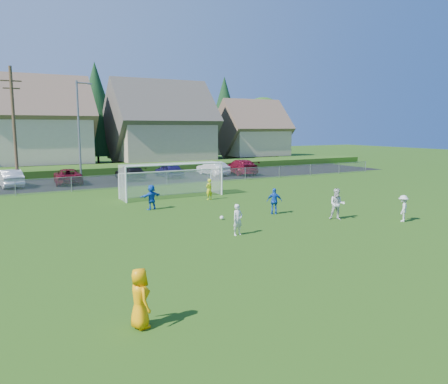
{
  "coord_description": "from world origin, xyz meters",
  "views": [
    {
      "loc": [
        -11.81,
        -13.53,
        5.09
      ],
      "look_at": [
        0.0,
        8.0,
        1.4
      ],
      "focal_mm": 35.0,
      "sensor_mm": 36.0,
      "label": 1
    }
  ],
  "objects": [
    {
      "name": "ground",
      "position": [
        0.0,
        0.0,
        0.0
      ],
      "size": [
        160.0,
        160.0,
        0.0
      ],
      "primitive_type": "plane",
      "color": "#193D0C",
      "rests_on": "ground"
    },
    {
      "name": "asphalt_lot",
      "position": [
        0.0,
        27.5,
        0.01
      ],
      "size": [
        60.0,
        60.0,
        0.0
      ],
      "primitive_type": "plane",
      "color": "black",
      "rests_on": "ground"
    },
    {
      "name": "grass_embankment",
      "position": [
        0.0,
        35.0,
        0.4
      ],
      "size": [
        70.0,
        6.0,
        0.8
      ],
      "primitive_type": "cube",
      "color": "#1E420F",
      "rests_on": "ground"
    },
    {
      "name": "soccer_ball",
      "position": [
        -0.57,
        7.22,
        0.11
      ],
      "size": [
        0.22,
        0.22,
        0.22
      ],
      "primitive_type": "sphere",
      "color": "white",
      "rests_on": "ground"
    },
    {
      "name": "referee",
      "position": [
        -8.62,
        -3.28,
        0.78
      ],
      "size": [
        0.57,
        0.81,
        1.56
      ],
      "primitive_type": "imported",
      "rotation": [
        0.0,
        0.0,
        1.66
      ],
      "color": "#FF9F05",
      "rests_on": "ground"
    },
    {
      "name": "player_white_a",
      "position": [
        -1.56,
        3.82,
        0.74
      ],
      "size": [
        0.6,
        0.45,
        1.48
      ],
      "primitive_type": "imported",
      "rotation": [
        0.0,
        0.0,
        0.2
      ],
      "color": "silver",
      "rests_on": "ground"
    },
    {
      "name": "player_white_b",
      "position": [
        5.01,
        4.19,
        0.86
      ],
      "size": [
        1.06,
        1.04,
        1.73
      ],
      "primitive_type": "imported",
      "rotation": [
        0.0,
        0.0,
        -0.7
      ],
      "color": "silver",
      "rests_on": "ground"
    },
    {
      "name": "player_white_c",
      "position": [
        7.81,
        2.12,
        0.72
      ],
      "size": [
        1.07,
        0.96,
        1.44
      ],
      "primitive_type": "imported",
      "rotation": [
        0.0,
        0.0,
        3.73
      ],
      "color": "silver",
      "rests_on": "ground"
    },
    {
      "name": "player_blue_a",
      "position": [
        2.87,
        7.1,
        0.77
      ],
      "size": [
        0.96,
        0.78,
        1.53
      ],
      "primitive_type": "imported",
      "rotation": [
        0.0,
        0.0,
        2.6
      ],
      "color": "blue",
      "rests_on": "ground"
    },
    {
      "name": "player_blue_b",
      "position": [
        -2.96,
        11.92,
        0.78
      ],
      "size": [
        1.51,
        0.85,
        1.56
      ],
      "primitive_type": "imported",
      "rotation": [
        0.0,
        0.0,
        3.43
      ],
      "color": "blue",
      "rests_on": "ground"
    },
    {
      "name": "goalkeeper",
      "position": [
        1.83,
        13.5,
        0.74
      ],
      "size": [
        0.62,
        0.49,
        1.48
      ],
      "primitive_type": "imported",
      "rotation": [
        0.0,
        0.0,
        3.42
      ],
      "color": "yellow",
      "rests_on": "ground"
    },
    {
      "name": "car_b",
      "position": [
        -10.1,
        27.46,
        0.75
      ],
      "size": [
        2.09,
        4.69,
        1.5
      ],
      "primitive_type": "imported",
      "rotation": [
        0.0,
        0.0,
        3.26
      ],
      "color": "silver",
      "rests_on": "ground"
    },
    {
      "name": "car_c",
      "position": [
        -5.4,
        27.36,
        0.68
      ],
      "size": [
        2.67,
        5.05,
        1.35
      ],
      "primitive_type": "imported",
      "rotation": [
        0.0,
        0.0,
        3.05
      ],
      "color": "#5E0A19",
      "rests_on": "ground"
    },
    {
      "name": "car_d",
      "position": [
        0.41,
        27.64,
        0.69
      ],
      "size": [
        2.0,
        4.8,
        1.39
      ],
      "primitive_type": "imported",
      "rotation": [
        0.0,
        0.0,
        3.15
      ],
      "color": "black",
      "rests_on": "ground"
    },
    {
      "name": "car_e",
      "position": [
        4.38,
        27.51,
        0.74
      ],
      "size": [
        1.88,
        4.38,
        1.47
      ],
      "primitive_type": "imported",
      "rotation": [
        0.0,
        0.0,
        3.18
      ],
      "color": "#19154C",
      "rests_on": "ground"
    },
    {
      "name": "car_f",
      "position": [
        9.26,
        27.35,
        0.71
      ],
      "size": [
        2.06,
        4.47,
        1.42
      ],
      "primitive_type": "imported",
      "rotation": [
        0.0,
        0.0,
        3.27
      ],
      "color": "silver",
      "rests_on": "ground"
    },
    {
      "name": "car_g",
      "position": [
        12.28,
        26.7,
        0.8
      ],
      "size": [
        2.87,
        5.71,
        1.59
      ],
      "primitive_type": "imported",
      "rotation": [
        0.0,
        0.0,
        3.02
      ],
      "color": "maroon",
      "rests_on": "ground"
    },
    {
      "name": "soccer_goal",
      "position": [
        0.0,
        16.05,
        1.63
      ],
      "size": [
        7.42,
        1.9,
        2.5
      ],
      "color": "white",
      "rests_on": "ground"
    },
    {
      "name": "chainlink_fence",
      "position": [
        0.0,
        22.0,
        0.63
      ],
      "size": [
        52.06,
        0.06,
        1.2
      ],
      "color": "gray",
      "rests_on": "ground"
    },
    {
      "name": "streetlight",
      "position": [
        -4.45,
        26.0,
        4.84
      ],
      "size": [
        1.38,
        0.18,
        9.0
      ],
      "color": "slate",
      "rests_on": "ground"
    },
    {
      "name": "utility_pole",
      "position": [
        -9.5,
        27.0,
        5.15
      ],
      "size": [
        1.6,
        0.26,
        10.0
      ],
      "color": "#473321",
      "rests_on": "ground"
    },
    {
      "name": "houses_row",
      "position": [
        1.97,
        42.46,
        7.33
      ],
      "size": [
        53.9,
        11.45,
        13.27
      ],
      "color": "tan",
      "rests_on": "ground"
    },
    {
      "name": "tree_row",
      "position": [
        1.04,
        48.74,
        6.91
      ],
      "size": [
        65.98,
        12.36,
        13.8
      ],
      "color": "#382616",
      "rests_on": "ground"
    }
  ]
}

